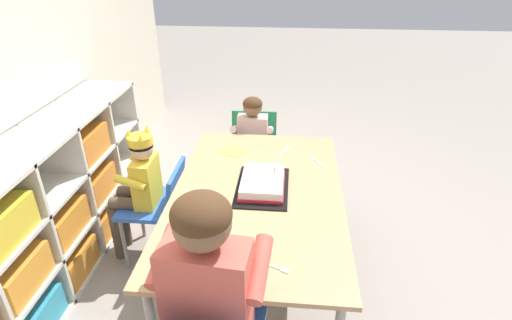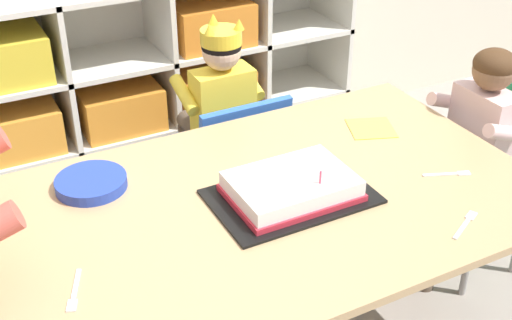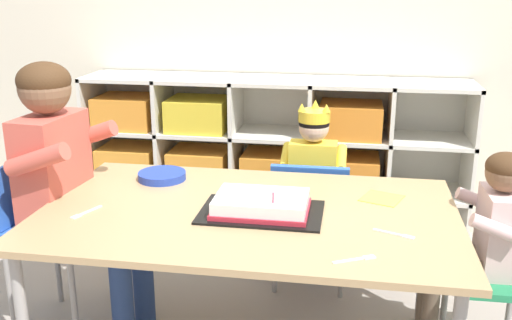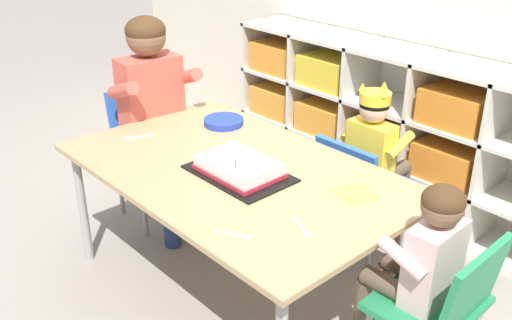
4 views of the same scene
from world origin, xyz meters
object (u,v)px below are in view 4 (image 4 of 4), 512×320
(classroom_chair_guest_side, at_px, (442,304))
(birthday_cake_on_tray, at_px, (239,168))
(paper_plate_stack, at_px, (224,122))
(fork_beside_plate_stack, at_px, (137,137))
(classroom_chair_adult_side, at_px, (150,136))
(adult_helper_seated, at_px, (157,101))
(activity_table, at_px, (236,178))
(fork_near_child_seat, at_px, (235,235))
(child_with_crown, at_px, (376,148))
(classroom_chair_blue, at_px, (359,184))
(fork_scattered_mid_table, at_px, (302,228))
(guest_at_table_side, at_px, (420,261))

(classroom_chair_guest_side, height_order, birthday_cake_on_tray, birthday_cake_on_tray)
(paper_plate_stack, xyz_separation_m, fork_beside_plate_stack, (-0.15, -0.39, -0.01))
(classroom_chair_adult_side, relative_size, adult_helper_seated, 0.64)
(activity_table, relative_size, birthday_cake_on_tray, 3.45)
(activity_table, height_order, classroom_chair_guest_side, classroom_chair_guest_side)
(classroom_chair_guest_side, bearing_deg, fork_near_child_seat, -52.36)
(activity_table, xyz_separation_m, birthday_cake_on_tray, (0.05, -0.02, 0.07))
(fork_beside_plate_stack, bearing_deg, child_with_crown, -18.67)
(child_with_crown, bearing_deg, fork_beside_plate_stack, 48.90)
(child_with_crown, relative_size, adult_helper_seated, 0.79)
(classroom_chair_blue, relative_size, fork_beside_plate_stack, 4.81)
(classroom_chair_blue, bearing_deg, classroom_chair_adult_side, 25.95)
(classroom_chair_guest_side, bearing_deg, child_with_crown, -130.59)
(fork_scattered_mid_table, bearing_deg, classroom_chair_guest_side, -128.03)
(birthday_cake_on_tray, xyz_separation_m, paper_plate_stack, (-0.44, 0.29, -0.01))
(child_with_crown, distance_m, adult_helper_seated, 1.08)
(fork_near_child_seat, bearing_deg, child_with_crown, -106.57)
(paper_plate_stack, height_order, fork_scattered_mid_table, paper_plate_stack)
(classroom_chair_adult_side, bearing_deg, child_with_crown, -53.56)
(activity_table, distance_m, classroom_chair_adult_side, 0.83)
(fork_near_child_seat, bearing_deg, classroom_chair_guest_side, -168.53)
(classroom_chair_blue, height_order, adult_helper_seated, adult_helper_seated)
(classroom_chair_adult_side, bearing_deg, fork_beside_plate_stack, -124.67)
(child_with_crown, bearing_deg, adult_helper_seated, 34.29)
(activity_table, bearing_deg, guest_at_table_side, 7.62)
(guest_at_table_side, relative_size, birthday_cake_on_tray, 1.97)
(child_with_crown, distance_m, guest_at_table_side, 0.87)
(classroom_chair_guest_side, height_order, guest_at_table_side, guest_at_table_side)
(classroom_chair_blue, relative_size, adult_helper_seated, 0.57)
(activity_table, xyz_separation_m, child_with_crown, (0.17, 0.70, -0.02))
(classroom_chair_blue, distance_m, fork_beside_plate_stack, 1.04)
(guest_at_table_side, height_order, paper_plate_stack, guest_at_table_side)
(fork_beside_plate_stack, bearing_deg, guest_at_table_side, -58.13)
(classroom_chair_blue, xyz_separation_m, fork_near_child_seat, (0.20, -0.92, 0.22))
(fork_scattered_mid_table, bearing_deg, activity_table, 7.40)
(birthday_cake_on_tray, bearing_deg, fork_near_child_seat, -42.67)
(fork_beside_plate_stack, bearing_deg, classroom_chair_guest_side, -58.71)
(activity_table, height_order, child_with_crown, child_with_crown)
(adult_helper_seated, bearing_deg, fork_near_child_seat, -105.78)
(fork_beside_plate_stack, distance_m, fork_scattered_mid_table, 1.03)
(classroom_chair_blue, distance_m, adult_helper_seated, 1.05)
(classroom_chair_guest_side, bearing_deg, fork_scattered_mid_table, -61.31)
(birthday_cake_on_tray, bearing_deg, classroom_chair_guest_side, 8.83)
(paper_plate_stack, relative_size, fork_beside_plate_stack, 1.47)
(classroom_chair_guest_side, bearing_deg, classroom_chair_blue, -125.17)
(paper_plate_stack, xyz_separation_m, fork_scattered_mid_table, (0.89, -0.39, -0.01))
(birthday_cake_on_tray, height_order, fork_near_child_seat, birthday_cake_on_tray)
(child_with_crown, relative_size, classroom_chair_adult_side, 1.23)
(guest_at_table_side, xyz_separation_m, birthday_cake_on_tray, (-0.75, -0.13, 0.11))
(adult_helper_seated, height_order, paper_plate_stack, adult_helper_seated)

